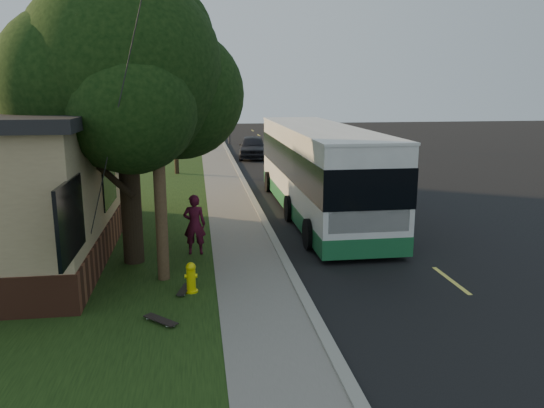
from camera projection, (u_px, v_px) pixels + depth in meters
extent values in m
plane|color=black|center=(298.00, 289.00, 13.06)|extent=(120.00, 120.00, 0.00)
cube|color=black|center=(344.00, 200.00, 23.27)|extent=(8.00, 80.00, 0.01)
cube|color=gray|center=(254.00, 201.00, 22.71)|extent=(0.25, 80.00, 0.12)
cube|color=slate|center=(231.00, 203.00, 22.57)|extent=(2.00, 80.00, 0.08)
cube|color=black|center=(147.00, 205.00, 22.09)|extent=(5.00, 80.00, 0.07)
cylinder|color=yellow|center=(191.00, 281.00, 12.62)|extent=(0.22, 0.22, 0.55)
sphere|color=yellow|center=(191.00, 267.00, 12.55)|extent=(0.24, 0.24, 0.24)
cylinder|color=yellow|center=(191.00, 276.00, 12.60)|extent=(0.30, 0.10, 0.10)
cylinder|color=yellow|center=(191.00, 276.00, 12.60)|extent=(0.10, 0.18, 0.10)
cylinder|color=yellow|center=(191.00, 291.00, 12.68)|extent=(0.32, 0.32, 0.04)
cylinder|color=#473321|center=(156.00, 100.00, 12.58)|extent=(0.30, 0.30, 9.00)
cylinder|color=#2D2D30|center=(112.00, 137.00, 11.56)|extent=(2.52, 3.21, 7.60)
cylinder|color=black|center=(130.00, 192.00, 14.44)|extent=(0.56, 0.56, 4.00)
sphere|color=black|center=(123.00, 71.00, 13.75)|extent=(5.20, 5.20, 5.20)
sphere|color=black|center=(179.00, 94.00, 14.65)|extent=(3.60, 3.60, 3.60)
sphere|color=black|center=(73.00, 83.00, 13.26)|extent=(3.80, 3.80, 3.80)
sphere|color=black|center=(131.00, 108.00, 12.73)|extent=(3.20, 3.20, 3.20)
sphere|color=black|center=(107.00, 58.00, 14.93)|extent=(3.40, 3.40, 3.40)
sphere|color=black|center=(160.00, 36.00, 14.82)|extent=(3.00, 3.00, 3.00)
cylinder|color=black|center=(176.00, 144.00, 29.59)|extent=(0.24, 0.24, 3.30)
cylinder|color=black|center=(175.00, 114.00, 29.24)|extent=(1.38, 0.57, 2.01)
cylinder|color=black|center=(175.00, 114.00, 29.24)|extent=(0.74, 1.21, 1.58)
cylinder|color=black|center=(175.00, 114.00, 29.24)|extent=(0.65, 1.05, 1.95)
cylinder|color=black|center=(175.00, 114.00, 29.24)|extent=(1.28, 0.53, 1.33)
cylinder|color=black|center=(175.00, 114.00, 29.24)|extent=(0.75, 1.21, 1.70)
cylinder|color=black|center=(188.00, 130.00, 41.29)|extent=(0.24, 0.24, 3.03)
cylinder|color=black|center=(187.00, 110.00, 40.96)|extent=(1.38, 0.57, 2.01)
cylinder|color=black|center=(187.00, 110.00, 40.96)|extent=(0.74, 1.21, 1.58)
cylinder|color=black|center=(187.00, 110.00, 40.96)|extent=(0.65, 1.05, 1.95)
cylinder|color=black|center=(187.00, 110.00, 40.96)|extent=(1.28, 0.53, 1.33)
cylinder|color=black|center=(187.00, 110.00, 40.96)|extent=(0.75, 1.21, 1.70)
cylinder|color=#2D2D30|center=(229.00, 112.00, 45.39)|extent=(0.16, 0.16, 5.50)
imported|color=black|center=(229.00, 91.00, 45.01)|extent=(0.18, 0.22, 1.10)
cube|color=silver|center=(318.00, 165.00, 20.43)|extent=(2.61, 12.51, 2.82)
cube|color=#1C6234|center=(318.00, 202.00, 20.74)|extent=(2.63, 12.53, 0.57)
cube|color=black|center=(318.00, 159.00, 20.38)|extent=(2.65, 12.55, 1.15)
cube|color=black|center=(370.00, 203.00, 14.44)|extent=(2.31, 0.06, 1.67)
cube|color=yellow|center=(372.00, 151.00, 14.15)|extent=(1.67, 0.06, 0.36)
cube|color=#FFF2CC|center=(341.00, 246.00, 14.59)|extent=(0.26, 0.04, 0.16)
cube|color=#FFF2CC|center=(395.00, 244.00, 14.80)|extent=(0.26, 0.04, 0.16)
cube|color=silver|center=(319.00, 127.00, 20.12)|extent=(2.66, 12.56, 0.08)
cylinder|color=black|center=(310.00, 234.00, 16.13)|extent=(0.29, 0.96, 0.96)
cylinder|color=black|center=(392.00, 231.00, 16.49)|extent=(0.29, 0.96, 0.96)
cylinder|color=black|center=(289.00, 208.00, 19.55)|extent=(0.29, 0.96, 0.96)
cylinder|color=black|center=(358.00, 206.00, 19.91)|extent=(0.29, 0.96, 0.96)
cylinder|color=black|center=(269.00, 182.00, 24.99)|extent=(0.29, 0.96, 0.96)
cylinder|color=black|center=(323.00, 180.00, 25.36)|extent=(0.29, 0.96, 0.96)
imported|color=#460E21|center=(195.00, 224.00, 15.39)|extent=(0.68, 0.48, 1.78)
cube|color=black|center=(184.00, 289.00, 12.68)|extent=(0.37, 0.79, 0.02)
cylinder|color=silver|center=(181.00, 295.00, 12.42)|extent=(0.18, 0.09, 0.05)
cylinder|color=silver|center=(187.00, 287.00, 12.95)|extent=(0.18, 0.09, 0.05)
cube|color=black|center=(161.00, 320.00, 11.00)|extent=(0.76, 0.77, 0.02)
cylinder|color=silver|center=(171.00, 326.00, 10.83)|extent=(0.18, 0.17, 0.05)
cylinder|color=silver|center=(151.00, 318.00, 11.19)|extent=(0.18, 0.17, 0.05)
imported|color=black|center=(252.00, 147.00, 36.87)|extent=(2.35, 4.74, 1.55)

